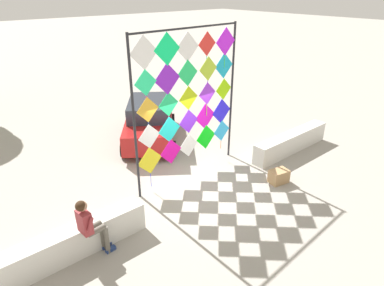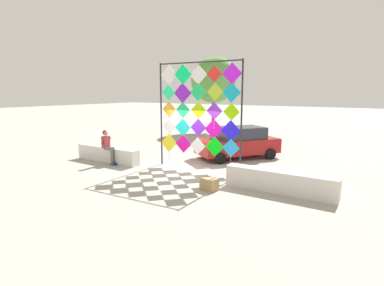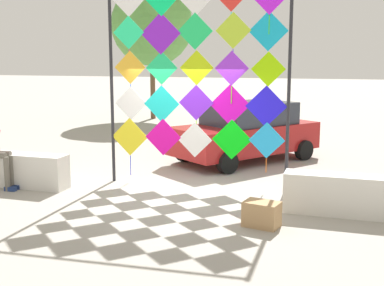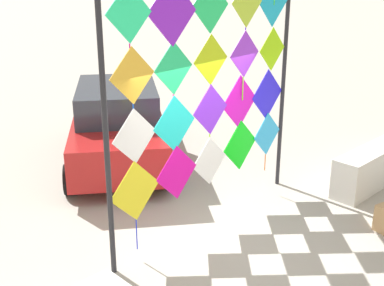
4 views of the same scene
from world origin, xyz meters
name	(u,v)px [view 2 (image 2 of 4)]	position (x,y,z in m)	size (l,w,h in m)	color
ground	(185,171)	(0.00, 0.00, 0.00)	(120.00, 120.00, 0.00)	#9E998E
plaza_ledge_left	(108,154)	(-4.10, -0.49, 0.36)	(3.66, 0.48, 0.72)	silver
plaza_ledge_right	(279,182)	(4.10, -0.49, 0.36)	(3.66, 0.48, 0.72)	silver
kite_display_rack	(198,109)	(0.25, 0.64, 2.59)	(3.87, 0.27, 4.52)	#232328
seated_vendor	(108,144)	(-3.66, -0.84, 0.93)	(0.72, 0.54, 1.57)	#666056
parked_car	(238,142)	(0.75, 3.64, 0.79)	(3.76, 4.27, 1.56)	maroon
cardboard_box_large	(209,184)	(2.03, -1.53, 0.21)	(0.57, 0.38, 0.41)	tan
tree_far_right	(214,79)	(-4.99, 11.55, 4.26)	(3.72, 3.67, 6.01)	brown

